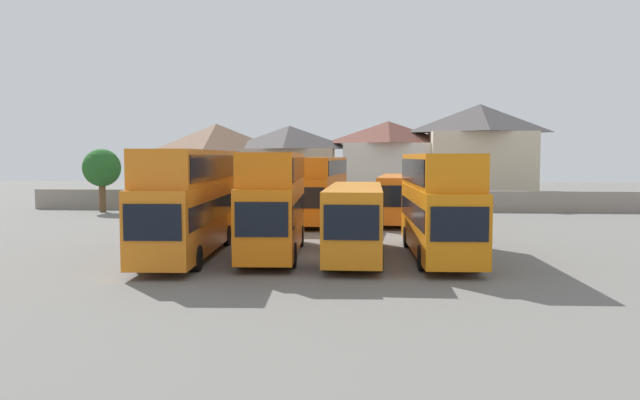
{
  "coord_description": "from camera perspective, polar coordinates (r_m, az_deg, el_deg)",
  "views": [
    {
      "loc": [
        2.44,
        -28.9,
        4.8
      ],
      "look_at": [
        0.0,
        3.0,
        2.53
      ],
      "focal_mm": 34.46,
      "sensor_mm": 36.0,
      "label": 1
    }
  ],
  "objects": [
    {
      "name": "bus_6",
      "position": [
        44.27,
        0.14,
        1.31
      ],
      "size": [
        3.27,
        11.4,
        4.73
      ],
      "rotation": [
        0.0,
        0.0,
        -1.65
      ],
      "color": "orange",
      "rests_on": "ground"
    },
    {
      "name": "house_terrace_centre",
      "position": [
        64.1,
        -2.86,
        3.41
      ],
      "size": [
        9.67,
        6.99,
        7.99
      ],
      "color": "tan",
      "rests_on": "ground"
    },
    {
      "name": "house_terrace_right",
      "position": [
        63.9,
        6.34,
        3.59
      ],
      "size": [
        9.57,
        6.66,
        8.42
      ],
      "color": "silver",
      "rests_on": "ground"
    },
    {
      "name": "house_terrace_far_right",
      "position": [
        64.39,
        14.57,
        4.24
      ],
      "size": [
        10.6,
        7.7,
        10.08
      ],
      "color": "beige",
      "rests_on": "ground"
    },
    {
      "name": "ground",
      "position": [
        47.21,
        1.39,
        -1.77
      ],
      "size": [
        140.0,
        140.0,
        0.0
      ],
      "primitive_type": "plane",
      "color": "slate"
    },
    {
      "name": "bus_2",
      "position": [
        29.65,
        -4.29,
        0.18
      ],
      "size": [
        2.97,
        10.31,
        4.97
      ],
      "rotation": [
        0.0,
        0.0,
        -1.52
      ],
      "color": "orange",
      "rests_on": "ground"
    },
    {
      "name": "bus_1",
      "position": [
        29.99,
        -12.04,
        0.29
      ],
      "size": [
        3.2,
        12.1,
        5.11
      ],
      "rotation": [
        0.0,
        0.0,
        -1.51
      ],
      "color": "orange",
      "rests_on": "ground"
    },
    {
      "name": "depot_boundary_wall",
      "position": [
        54.5,
        1.8,
        -0.04
      ],
      "size": [
        56.0,
        0.5,
        1.8
      ],
      "primitive_type": "cube",
      "color": "gray",
      "rests_on": "ground"
    },
    {
      "name": "bus_4",
      "position": [
        29.52,
        10.94,
        0.05
      ],
      "size": [
        2.87,
        11.09,
        4.92
      ],
      "rotation": [
        0.0,
        0.0,
        -1.54
      ],
      "color": "orange",
      "rests_on": "ground"
    },
    {
      "name": "bus_3",
      "position": [
        28.87,
        3.28,
        -1.61
      ],
      "size": [
        2.62,
        10.27,
        3.41
      ],
      "rotation": [
        0.0,
        0.0,
        -1.58
      ],
      "color": "orange",
      "rests_on": "ground"
    },
    {
      "name": "tree_left_of_lot",
      "position": [
        56.16,
        -19.61,
        2.78
      ],
      "size": [
        3.24,
        3.24,
        5.45
      ],
      "color": "brown",
      "rests_on": "ground"
    },
    {
      "name": "bus_7",
      "position": [
        44.67,
        7.24,
        0.38
      ],
      "size": [
        3.3,
        10.55,
        3.42
      ],
      "rotation": [
        0.0,
        0.0,
        -1.66
      ],
      "color": "orange",
      "rests_on": "ground"
    },
    {
      "name": "bus_5",
      "position": [
        45.02,
        -4.4,
        1.42
      ],
      "size": [
        2.91,
        11.24,
        4.85
      ],
      "rotation": [
        0.0,
        0.0,
        -1.53
      ],
      "color": "orange",
      "rests_on": "ground"
    },
    {
      "name": "house_terrace_left",
      "position": [
        66.34,
        -9.58,
        3.52
      ],
      "size": [
        10.38,
        8.07,
        8.27
      ],
      "color": "#9E7A60",
      "rests_on": "ground"
    }
  ]
}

